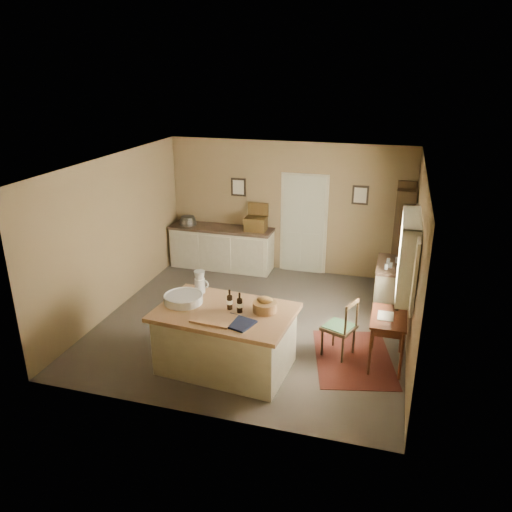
{
  "coord_description": "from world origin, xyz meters",
  "views": [
    {
      "loc": [
        2.13,
        -7.22,
        4.06
      ],
      "look_at": [
        0.0,
        0.14,
        1.15
      ],
      "focal_mm": 35.0,
      "sensor_mm": 36.0,
      "label": 1
    }
  ],
  "objects_px": {
    "sideboard": "(222,246)",
    "work_island": "(225,337)",
    "desk_chair": "(339,328)",
    "writing_desk": "(389,323)",
    "right_cabinet": "(391,287)",
    "shelving_unit": "(404,241)"
  },
  "relations": [
    {
      "from": "sideboard",
      "to": "work_island",
      "type": "bearing_deg",
      "value": -69.65
    },
    {
      "from": "work_island",
      "to": "desk_chair",
      "type": "xyz_separation_m",
      "value": [
        1.51,
        0.78,
        -0.03
      ]
    },
    {
      "from": "writing_desk",
      "to": "right_cabinet",
      "type": "distance_m",
      "value": 1.75
    },
    {
      "from": "desk_chair",
      "to": "shelving_unit",
      "type": "xyz_separation_m",
      "value": [
        0.85,
        2.62,
        0.57
      ]
    },
    {
      "from": "work_island",
      "to": "sideboard",
      "type": "bearing_deg",
      "value": 115.26
    },
    {
      "from": "desk_chair",
      "to": "shelving_unit",
      "type": "height_order",
      "value": "shelving_unit"
    },
    {
      "from": "work_island",
      "to": "desk_chair",
      "type": "bearing_deg",
      "value": 32.21
    },
    {
      "from": "writing_desk",
      "to": "shelving_unit",
      "type": "xyz_separation_m",
      "value": [
        0.15,
        2.67,
        0.37
      ]
    },
    {
      "from": "sideboard",
      "to": "writing_desk",
      "type": "distance_m",
      "value": 4.56
    },
    {
      "from": "desk_chair",
      "to": "right_cabinet",
      "type": "height_order",
      "value": "right_cabinet"
    },
    {
      "from": "sideboard",
      "to": "shelving_unit",
      "type": "distance_m",
      "value": 3.74
    },
    {
      "from": "desk_chair",
      "to": "right_cabinet",
      "type": "xyz_separation_m",
      "value": [
        0.7,
        1.69,
        0.0
      ]
    },
    {
      "from": "work_island",
      "to": "right_cabinet",
      "type": "distance_m",
      "value": 3.31
    },
    {
      "from": "desk_chair",
      "to": "right_cabinet",
      "type": "distance_m",
      "value": 1.83
    },
    {
      "from": "work_island",
      "to": "sideboard",
      "type": "relative_size",
      "value": 0.91
    },
    {
      "from": "sideboard",
      "to": "writing_desk",
      "type": "height_order",
      "value": "sideboard"
    },
    {
      "from": "writing_desk",
      "to": "right_cabinet",
      "type": "bearing_deg",
      "value": 90.01
    },
    {
      "from": "writing_desk",
      "to": "desk_chair",
      "type": "distance_m",
      "value": 0.73
    },
    {
      "from": "right_cabinet",
      "to": "desk_chair",
      "type": "bearing_deg",
      "value": -112.43
    },
    {
      "from": "writing_desk",
      "to": "desk_chair",
      "type": "xyz_separation_m",
      "value": [
        -0.7,
        0.05,
        -0.21
      ]
    },
    {
      "from": "sideboard",
      "to": "shelving_unit",
      "type": "xyz_separation_m",
      "value": [
        3.69,
        -0.2,
        0.55
      ]
    },
    {
      "from": "sideboard",
      "to": "right_cabinet",
      "type": "distance_m",
      "value": 3.72
    }
  ]
}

